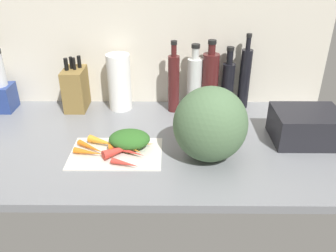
% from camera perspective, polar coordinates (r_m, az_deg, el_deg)
% --- Properties ---
extents(ground_plane, '(1.70, 0.80, 0.03)m').
position_cam_1_polar(ground_plane, '(1.43, -4.53, -2.64)').
color(ground_plane, slate).
extents(wall_back, '(1.70, 0.03, 0.60)m').
position_cam_1_polar(wall_back, '(1.67, -3.89, 13.62)').
color(wall_back, beige).
rests_on(wall_back, ground_plane).
extents(cutting_board, '(0.34, 0.22, 0.01)m').
position_cam_1_polar(cutting_board, '(1.34, -8.40, -4.32)').
color(cutting_board, beige).
rests_on(cutting_board, ground_plane).
extents(carrot_0, '(0.11, 0.08, 0.03)m').
position_cam_1_polar(carrot_0, '(1.35, -6.31, -2.75)').
color(carrot_0, '#B2264C').
rests_on(carrot_0, cutting_board).
extents(carrot_1, '(0.13, 0.08, 0.03)m').
position_cam_1_polar(carrot_1, '(1.38, -10.50, -2.54)').
color(carrot_1, orange).
rests_on(carrot_1, cutting_board).
extents(carrot_2, '(0.14, 0.09, 0.02)m').
position_cam_1_polar(carrot_2, '(1.32, -6.59, -4.03)').
color(carrot_2, red).
rests_on(carrot_2, cutting_board).
extents(carrot_3, '(0.12, 0.05, 0.02)m').
position_cam_1_polar(carrot_3, '(1.33, -12.72, -4.15)').
color(carrot_3, orange).
rests_on(carrot_3, cutting_board).
extents(carrot_4, '(0.14, 0.12, 0.04)m').
position_cam_1_polar(carrot_4, '(1.32, -7.43, -3.70)').
color(carrot_4, red).
rests_on(carrot_4, cutting_board).
extents(carrot_5, '(0.10, 0.06, 0.02)m').
position_cam_1_polar(carrot_5, '(1.25, -6.97, -6.03)').
color(carrot_5, red).
rests_on(carrot_5, cutting_board).
extents(carrot_6, '(0.12, 0.09, 0.02)m').
position_cam_1_polar(carrot_6, '(1.36, -12.32, -3.40)').
color(carrot_6, orange).
rests_on(carrot_6, cutting_board).
extents(carrot_7, '(0.18, 0.05, 0.03)m').
position_cam_1_polar(carrot_7, '(1.35, -5.90, -3.13)').
color(carrot_7, orange).
rests_on(carrot_7, cutting_board).
extents(carrot_8, '(0.12, 0.10, 0.03)m').
position_cam_1_polar(carrot_8, '(1.33, -6.33, -3.43)').
color(carrot_8, orange).
rests_on(carrot_8, cutting_board).
extents(carrot_greens_pile, '(0.16, 0.12, 0.07)m').
position_cam_1_polar(carrot_greens_pile, '(1.35, -6.25, -2.13)').
color(carrot_greens_pile, '#2D6023').
rests_on(carrot_greens_pile, cutting_board).
extents(winter_squash, '(0.26, 0.24, 0.28)m').
position_cam_1_polar(winter_squash, '(1.25, 6.85, 0.25)').
color(winter_squash, '#4C6B47').
rests_on(winter_squash, ground_plane).
extents(knife_block, '(0.10, 0.17, 0.25)m').
position_cam_1_polar(knife_block, '(1.71, -14.63, 5.99)').
color(knife_block, olive).
rests_on(knife_block, ground_plane).
extents(paper_towel_roll, '(0.11, 0.11, 0.26)m').
position_cam_1_polar(paper_towel_roll, '(1.65, -7.88, 7.03)').
color(paper_towel_roll, white).
rests_on(paper_towel_roll, ground_plane).
extents(bottle_0, '(0.05, 0.05, 0.33)m').
position_cam_1_polar(bottle_0, '(1.61, 0.92, 7.09)').
color(bottle_0, '#471919').
rests_on(bottle_0, ground_plane).
extents(bottle_1, '(0.07, 0.07, 0.31)m').
position_cam_1_polar(bottle_1, '(1.63, 4.29, 7.05)').
color(bottle_1, silver).
rests_on(bottle_1, ground_plane).
extents(bottle_2, '(0.08, 0.08, 0.33)m').
position_cam_1_polar(bottle_2, '(1.63, 6.80, 7.24)').
color(bottle_2, '#471919').
rests_on(bottle_2, ground_plane).
extents(bottle_3, '(0.06, 0.06, 0.29)m').
position_cam_1_polar(bottle_3, '(1.68, 9.62, 6.87)').
color(bottle_3, black).
rests_on(bottle_3, ground_plane).
extents(bottle_4, '(0.05, 0.05, 0.35)m').
position_cam_1_polar(bottle_4, '(1.68, 12.30, 7.66)').
color(bottle_4, black).
rests_on(bottle_4, ground_plane).
extents(dish_rack, '(0.26, 0.20, 0.12)m').
position_cam_1_polar(dish_rack, '(1.49, 21.43, -0.04)').
color(dish_rack, black).
rests_on(dish_rack, ground_plane).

